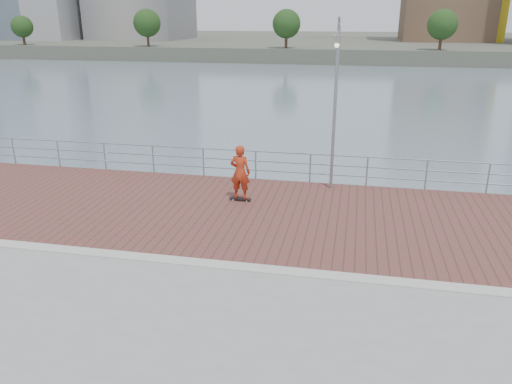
# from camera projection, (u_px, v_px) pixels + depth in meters

# --- Properties ---
(water) EXTENTS (400.00, 400.00, 0.00)m
(water) POSITION_uv_depth(u_px,v_px,m) (241.00, 336.00, 12.98)
(water) COLOR slate
(water) RESTS_ON ground
(brick_lane) EXTENTS (40.00, 6.80, 0.02)m
(brick_lane) POSITION_uv_depth(u_px,v_px,m) (266.00, 214.00, 15.63)
(brick_lane) COLOR brown
(brick_lane) RESTS_ON seawall
(curb) EXTENTS (40.00, 0.40, 0.06)m
(curb) POSITION_uv_depth(u_px,v_px,m) (240.00, 267.00, 12.30)
(curb) COLOR #B7B5AD
(curb) RESTS_ON seawall
(far_shore) EXTENTS (320.00, 95.00, 2.50)m
(far_shore) POSITION_uv_depth(u_px,v_px,m) (351.00, 43.00, 125.65)
(far_shore) COLOR #4C5142
(far_shore) RESTS_ON ground
(guardrail) EXTENTS (39.06, 0.06, 1.13)m
(guardrail) POSITION_uv_depth(u_px,v_px,m) (283.00, 163.00, 18.54)
(guardrail) COLOR #8C9EA8
(guardrail) RESTS_ON brick_lane
(street_lamp) EXTENTS (0.41, 1.19, 5.60)m
(street_lamp) POSITION_uv_depth(u_px,v_px,m) (336.00, 77.00, 16.25)
(street_lamp) COLOR gray
(street_lamp) RESTS_ON brick_lane
(skateboard) EXTENTS (0.73, 0.22, 0.08)m
(skateboard) POSITION_uv_depth(u_px,v_px,m) (240.00, 199.00, 16.70)
(skateboard) COLOR black
(skateboard) RESTS_ON brick_lane
(skateboarder) EXTENTS (0.69, 0.47, 1.83)m
(skateboarder) POSITION_uv_depth(u_px,v_px,m) (240.00, 172.00, 16.39)
(skateboarder) COLOR #B23217
(skateboarder) RESTS_ON skateboard
(shoreline_trees) EXTENTS (109.05, 4.82, 6.42)m
(shoreline_trees) POSITION_uv_depth(u_px,v_px,m) (294.00, 25.00, 83.60)
(shoreline_trees) COLOR #473323
(shoreline_trees) RESTS_ON far_shore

